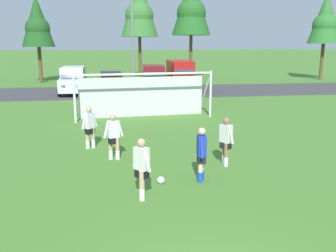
{
  "coord_description": "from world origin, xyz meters",
  "views": [
    {
      "loc": [
        -1.54,
        -4.63,
        4.05
      ],
      "look_at": [
        0.29,
        8.01,
        1.16
      ],
      "focal_mm": 39.57,
      "sensor_mm": 36.0,
      "label": 1
    }
  ],
  "objects_px": {
    "player_winger_right": "(142,169)",
    "soccer_goal": "(143,94)",
    "parked_car_slot_left": "(111,82)",
    "street_lamp": "(135,46)",
    "player_winger_left": "(114,137)",
    "parked_car_slot_center": "(180,74)",
    "soccer_ball": "(161,180)",
    "parked_car_slot_far_left": "(74,80)",
    "parked_car_slot_center_left": "(154,78)",
    "player_midfield_center": "(90,128)",
    "player_defender_far": "(201,155)",
    "player_striker_near": "(226,141)"
  },
  "relations": [
    {
      "from": "parked_car_slot_left",
      "to": "street_lamp",
      "type": "relative_size",
      "value": 0.58
    },
    {
      "from": "player_midfield_center",
      "to": "parked_car_slot_far_left",
      "type": "distance_m",
      "value": 16.44
    },
    {
      "from": "street_lamp",
      "to": "parked_car_slot_far_left",
      "type": "bearing_deg",
      "value": 143.86
    },
    {
      "from": "parked_car_slot_left",
      "to": "soccer_goal",
      "type": "bearing_deg",
      "value": -80.11
    },
    {
      "from": "player_winger_left",
      "to": "parked_car_slot_center",
      "type": "distance_m",
      "value": 20.21
    },
    {
      "from": "parked_car_slot_center",
      "to": "player_winger_left",
      "type": "bearing_deg",
      "value": -106.71
    },
    {
      "from": "parked_car_slot_far_left",
      "to": "parked_car_slot_center",
      "type": "distance_m",
      "value": 9.09
    },
    {
      "from": "parked_car_slot_center",
      "to": "soccer_goal",
      "type": "bearing_deg",
      "value": -109.52
    },
    {
      "from": "parked_car_slot_far_left",
      "to": "parked_car_slot_center",
      "type": "height_order",
      "value": "parked_car_slot_center"
    },
    {
      "from": "player_midfield_center",
      "to": "street_lamp",
      "type": "distance_m",
      "value": 13.37
    },
    {
      "from": "soccer_ball",
      "to": "parked_car_slot_left",
      "type": "distance_m",
      "value": 20.45
    },
    {
      "from": "parked_car_slot_center",
      "to": "player_midfield_center",
      "type": "bearing_deg",
      "value": -110.74
    },
    {
      "from": "player_striker_near",
      "to": "player_defender_far",
      "type": "relative_size",
      "value": 1.0
    },
    {
      "from": "parked_car_slot_left",
      "to": "parked_car_slot_center_left",
      "type": "bearing_deg",
      "value": 17.31
    },
    {
      "from": "player_winger_right",
      "to": "player_midfield_center",
      "type": "bearing_deg",
      "value": 107.93
    },
    {
      "from": "player_winger_right",
      "to": "parked_car_slot_far_left",
      "type": "xyz_separation_m",
      "value": [
        -3.89,
        21.37,
        0.29
      ]
    },
    {
      "from": "parked_car_slot_left",
      "to": "parked_car_slot_center",
      "type": "xyz_separation_m",
      "value": [
        5.97,
        1.53,
        0.47
      ]
    },
    {
      "from": "soccer_ball",
      "to": "player_winger_left",
      "type": "bearing_deg",
      "value": 117.83
    },
    {
      "from": "player_defender_far",
      "to": "player_winger_left",
      "type": "bearing_deg",
      "value": 135.53
    },
    {
      "from": "parked_car_slot_left",
      "to": "parked_car_slot_center_left",
      "type": "distance_m",
      "value": 3.76
    },
    {
      "from": "player_midfield_center",
      "to": "parked_car_slot_far_left",
      "type": "xyz_separation_m",
      "value": [
        -2.24,
        16.29,
        0.29
      ]
    },
    {
      "from": "parked_car_slot_left",
      "to": "street_lamp",
      "type": "distance_m",
      "value": 4.89
    },
    {
      "from": "player_midfield_center",
      "to": "player_striker_near",
      "type": "bearing_deg",
      "value": -30.87
    },
    {
      "from": "soccer_goal",
      "to": "street_lamp",
      "type": "distance_m",
      "value": 7.27
    },
    {
      "from": "player_defender_far",
      "to": "parked_car_slot_left",
      "type": "xyz_separation_m",
      "value": [
        -2.73,
        20.34,
        0.05
      ]
    },
    {
      "from": "player_winger_left",
      "to": "parked_car_slot_far_left",
      "type": "relative_size",
      "value": 0.36
    },
    {
      "from": "soccer_goal",
      "to": "player_midfield_center",
      "type": "height_order",
      "value": "soccer_goal"
    },
    {
      "from": "soccer_ball",
      "to": "parked_car_slot_far_left",
      "type": "relative_size",
      "value": 0.05
    },
    {
      "from": "player_striker_near",
      "to": "parked_car_slot_center",
      "type": "bearing_deg",
      "value": 84.16
    },
    {
      "from": "player_winger_right",
      "to": "parked_car_slot_center",
      "type": "xyz_separation_m",
      "value": [
        5.08,
        22.85,
        0.52
      ]
    },
    {
      "from": "player_winger_right",
      "to": "parked_car_slot_center_left",
      "type": "xyz_separation_m",
      "value": [
        2.69,
        22.43,
        0.29
      ]
    },
    {
      "from": "player_winger_right",
      "to": "soccer_ball",
      "type": "bearing_deg",
      "value": 56.34
    },
    {
      "from": "player_striker_near",
      "to": "parked_car_slot_far_left",
      "type": "distance_m",
      "value": 20.25
    },
    {
      "from": "parked_car_slot_left",
      "to": "parked_car_slot_center",
      "type": "height_order",
      "value": "parked_car_slot_center"
    },
    {
      "from": "player_defender_far",
      "to": "parked_car_slot_left",
      "type": "bearing_deg",
      "value": 97.65
    },
    {
      "from": "parked_car_slot_center",
      "to": "street_lamp",
      "type": "relative_size",
      "value": 0.66
    },
    {
      "from": "player_striker_near",
      "to": "player_defender_far",
      "type": "distance_m",
      "value": 1.76
    },
    {
      "from": "player_striker_near",
      "to": "parked_car_slot_center",
      "type": "distance_m",
      "value": 20.64
    },
    {
      "from": "player_midfield_center",
      "to": "player_winger_left",
      "type": "relative_size",
      "value": 1.0
    },
    {
      "from": "soccer_goal",
      "to": "player_winger_left",
      "type": "xyz_separation_m",
      "value": [
        -1.63,
        -7.55,
        -0.47
      ]
    },
    {
      "from": "parked_car_slot_left",
      "to": "player_striker_near",
      "type": "bearing_deg",
      "value": -78.47
    },
    {
      "from": "soccer_ball",
      "to": "player_winger_right",
      "type": "xyz_separation_m",
      "value": [
        -0.62,
        -0.94,
        0.71
      ]
    },
    {
      "from": "player_winger_right",
      "to": "soccer_goal",
      "type": "bearing_deg",
      "value": 85.35
    },
    {
      "from": "player_midfield_center",
      "to": "parked_car_slot_far_left",
      "type": "bearing_deg",
      "value": 97.85
    },
    {
      "from": "soccer_ball",
      "to": "street_lamp",
      "type": "distance_m",
      "value": 17.33
    },
    {
      "from": "player_winger_left",
      "to": "parked_car_slot_far_left",
      "type": "xyz_separation_m",
      "value": [
        -3.16,
        17.87,
        0.29
      ]
    },
    {
      "from": "player_winger_left",
      "to": "player_winger_right",
      "type": "xyz_separation_m",
      "value": [
        0.73,
        -3.49,
        0.0
      ]
    },
    {
      "from": "parked_car_slot_far_left",
      "to": "parked_car_slot_center",
      "type": "relative_size",
      "value": 0.95
    },
    {
      "from": "soccer_ball",
      "to": "player_defender_far",
      "type": "bearing_deg",
      "value": 1.91
    },
    {
      "from": "parked_car_slot_center_left",
      "to": "parked_car_slot_center",
      "type": "distance_m",
      "value": 2.44
    }
  ]
}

